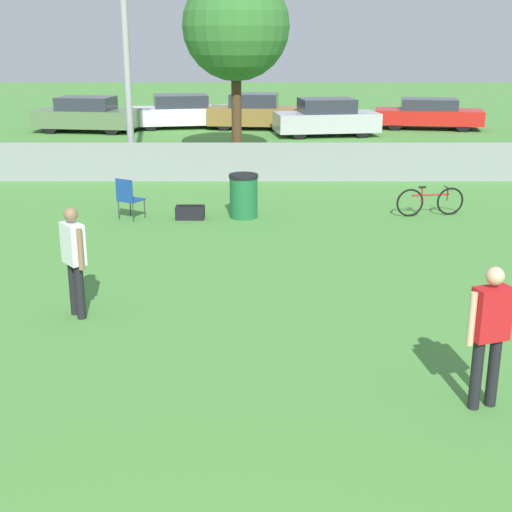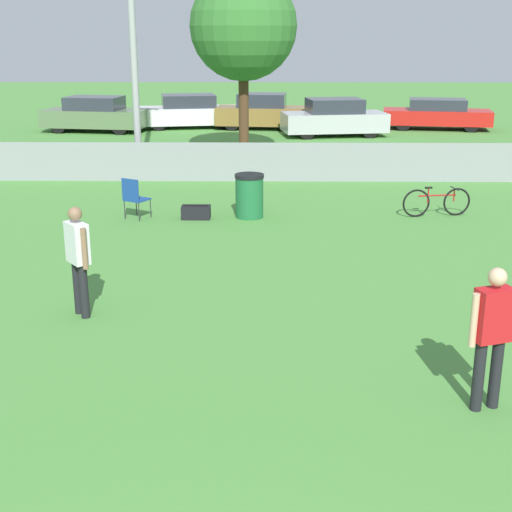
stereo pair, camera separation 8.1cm
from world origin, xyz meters
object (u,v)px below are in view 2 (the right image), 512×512
at_px(parked_car_tan, 262,112).
at_px(parked_car_silver, 334,118).
at_px(bicycle_sideline, 437,202).
at_px(gear_bag_sideline, 196,212).
at_px(parked_car_white, 189,112).
at_px(player_receiver_white, 78,254).
at_px(parked_car_olive, 95,115).
at_px(player_defender_red, 492,329).
at_px(parked_car_red, 437,114).
at_px(folding_chair_sideline, 134,196).
at_px(tree_near_pole, 243,27).
at_px(trash_bin, 249,196).

height_order(parked_car_tan, parked_car_silver, parked_car_tan).
distance_m(bicycle_sideline, gear_bag_sideline, 5.52).
bearing_deg(parked_car_white, bicycle_sideline, -75.93).
relative_size(player_receiver_white, parked_car_olive, 0.37).
distance_m(gear_bag_sideline, parked_car_white, 16.28).
distance_m(parked_car_tan, parked_car_silver, 3.68).
distance_m(bicycle_sideline, parked_car_tan, 16.03).
distance_m(player_defender_red, parked_car_silver, 22.11).
bearing_deg(player_defender_red, parked_car_red, 59.69).
bearing_deg(parked_car_red, folding_chair_sideline, -113.84).
distance_m(tree_near_pole, parked_car_red, 12.21).
bearing_deg(trash_bin, parked_car_tan, 89.29).
height_order(tree_near_pole, parked_car_silver, tree_near_pole).
xyz_separation_m(player_receiver_white, bicycle_sideline, (6.66, 6.11, -0.62)).
distance_m(player_defender_red, bicycle_sideline, 8.95).
distance_m(parked_car_tan, parked_car_red, 7.61).
distance_m(tree_near_pole, folding_chair_sideline, 8.61).
distance_m(gear_bag_sideline, parked_car_silver, 14.29).
bearing_deg(parked_car_olive, folding_chair_sideline, -65.76).
distance_m(gear_bag_sideline, parked_car_tan, 15.86).
relative_size(folding_chair_sideline, parked_car_olive, 0.21).
height_order(player_defender_red, parked_car_olive, player_defender_red).
bearing_deg(tree_near_pole, folding_chair_sideline, -106.79).
relative_size(folding_chair_sideline, parked_car_white, 0.20).
bearing_deg(parked_car_tan, tree_near_pole, -88.10).
relative_size(player_receiver_white, parked_car_tan, 0.41).
xyz_separation_m(tree_near_pole, parked_car_red, (8.15, 8.37, -3.56)).
relative_size(tree_near_pole, bicycle_sideline, 3.67).
bearing_deg(gear_bag_sideline, parked_car_white, 96.45).
relative_size(folding_chair_sideline, bicycle_sideline, 0.59).
height_order(folding_chair_sideline, bicycle_sideline, folding_chair_sideline).
bearing_deg(player_defender_red, bicycle_sideline, 61.87).
xyz_separation_m(folding_chair_sideline, bicycle_sideline, (6.88, 0.36, -0.19)).
distance_m(player_receiver_white, parked_car_tan, 21.76).
distance_m(player_defender_red, parked_car_tan, 24.44).
height_order(trash_bin, parked_car_silver, parked_car_silver).
relative_size(player_defender_red, parked_car_tan, 0.41).
height_order(player_receiver_white, trash_bin, player_receiver_white).
xyz_separation_m(player_defender_red, bicycle_sideline, (1.45, 8.81, -0.62)).
xyz_separation_m(player_receiver_white, parked_car_tan, (2.56, 21.61, -0.24)).
relative_size(tree_near_pole, gear_bag_sideline, 9.05).
bearing_deg(parked_car_silver, player_receiver_white, -114.58).
bearing_deg(tree_near_pole, bicycle_sideline, -56.82).
bearing_deg(parked_car_white, player_defender_red, -87.33).
xyz_separation_m(player_receiver_white, gear_bag_sideline, (1.16, 5.82, -0.81)).
xyz_separation_m(player_defender_red, parked_car_white, (-5.88, 24.68, -0.27)).
xyz_separation_m(player_defender_red, parked_car_red, (4.96, 24.27, -0.30)).
bearing_deg(bicycle_sideline, gear_bag_sideline, 173.82).
bearing_deg(parked_car_silver, bicycle_sideline, -93.80).
height_order(gear_bag_sideline, parked_car_red, parked_car_red).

